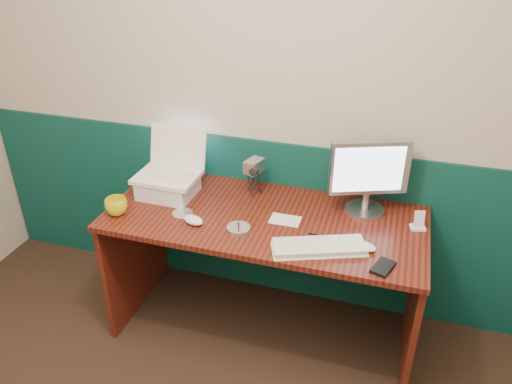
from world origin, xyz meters
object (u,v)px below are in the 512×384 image
(laptop, at_px, (165,156))
(mug, at_px, (116,206))
(monitor, at_px, (368,178))
(keyboard, at_px, (319,247))
(camcorder, at_px, (254,178))
(desk, at_px, (264,275))

(laptop, distance_m, mug, 0.36)
(monitor, bearing_deg, laptop, 166.30)
(keyboard, bearing_deg, laptop, 142.03)
(mug, distance_m, camcorder, 0.73)
(keyboard, xyz_separation_m, mug, (-1.04, 0.00, 0.03))
(laptop, height_order, keyboard, laptop)
(mug, bearing_deg, laptop, 58.00)
(keyboard, distance_m, mug, 1.04)
(keyboard, bearing_deg, monitor, 47.02)
(desk, bearing_deg, mug, -164.66)
(laptop, height_order, camcorder, laptop)
(desk, relative_size, laptop, 4.91)
(desk, relative_size, camcorder, 8.55)
(desk, relative_size, monitor, 4.11)
(laptop, height_order, mug, laptop)
(desk, xyz_separation_m, laptop, (-0.56, 0.06, 0.61))
(camcorder, bearing_deg, laptop, -145.13)
(laptop, xyz_separation_m, camcorder, (0.44, 0.15, -0.14))
(keyboard, height_order, camcorder, camcorder)
(monitor, xyz_separation_m, keyboard, (-0.16, -0.40, -0.18))
(desk, xyz_separation_m, mug, (-0.72, -0.20, 0.42))
(laptop, xyz_separation_m, monitor, (1.04, 0.14, -0.04))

